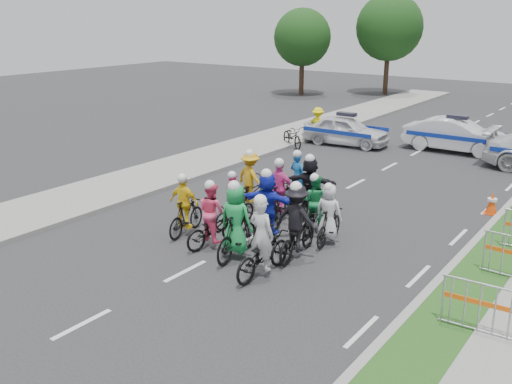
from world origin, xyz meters
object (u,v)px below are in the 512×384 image
Objects in this scene: rider_2 at (213,222)px; rider_3 at (185,211)px; rider_10 at (251,185)px; police_car_1 at (456,135)px; rider_11 at (310,190)px; tree_3 at (389,27)px; rider_7 at (329,220)px; barrier_0 at (494,314)px; rider_4 at (297,228)px; rider_0 at (262,249)px; rider_1 at (236,228)px; police_car_0 at (346,130)px; marshal_hiviz at (318,124)px; rider_6 at (234,207)px; cone_0 at (492,203)px; rider_8 at (315,210)px; tree_0 at (302,37)px; rider_12 at (298,187)px; rider_9 at (280,196)px; rider_5 at (268,209)px; parked_bike at (292,136)px.

rider_3 is at bearing -0.04° from rider_2.
police_car_1 is (2.79, 11.46, -0.00)m from rider_10.
tree_3 is (-9.39, 26.90, 4.07)m from rider_11.
rider_7 reaches higher than barrier_0.
rider_7 is at bearing 122.87° from rider_11.
rider_4 is 13.90m from police_car_1.
rider_1 reaches higher than rider_0.
rider_7 reaches higher than police_car_0.
rider_3 is 13.15m from marshal_hiviz.
rider_4 is 1.28m from rider_7.
rider_10 is at bearing -65.65° from rider_6.
cone_0 is (4.41, 3.44, -0.47)m from rider_11.
rider_3 is at bearing 167.26° from police_car_1.
rider_3 is 1.00× the size of rider_8.
rider_7 is 5.79m from cone_0.
rider_6 is 0.26× the size of tree_0.
rider_8 is 0.40× the size of police_car_1.
rider_1 is at bearing -72.80° from tree_3.
rider_11 is 27.25m from tree_0.
barrier_0 is (5.03, -1.15, -0.21)m from rider_4.
rider_12 reaches higher than marshal_hiviz.
rider_6 is at bearing 1.23° from rider_7.
rider_2 is 3.07m from rider_7.
rider_9 reaches higher than rider_2.
rider_7 is 3.63m from rider_10.
marshal_hiviz is (-5.19, 11.67, -0.02)m from rider_5.
rider_4 reaches higher than rider_8.
police_car_0 is 10.08m from cone_0.
rider_12 is 8.36m from parked_bike.
rider_0 is 0.27× the size of tree_3.
rider_8 is 6.26m from barrier_0.
cone_0 is at bearing -143.44° from rider_3.
rider_8 reaches higher than parked_bike.
rider_7 is at bearing -107.04° from rider_4.
rider_12 is 8.47m from barrier_0.
rider_10 is 9.98m from police_car_0.
police_car_0 is 1.51m from marshal_hiviz.
tree_0 reaches higher than police_car_1.
rider_12 is at bearing -112.52° from parked_bike.
rider_9 is at bearing -85.50° from rider_1.
rider_9 reaches higher than police_car_0.
tree_0 is (-15.59, 27.08, 3.52)m from rider_0.
rider_0 is 15.27m from police_car_1.
rider_6 is at bearing -21.35° from rider_5.
rider_1 reaches higher than marshal_hiviz.
rider_4 reaches higher than rider_3.
rider_12 is 27.97m from tree_3.
rider_11 is at bearing -124.74° from rider_9.
rider_3 is 1.04× the size of rider_7.
rider_1 reaches higher than rider_10.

